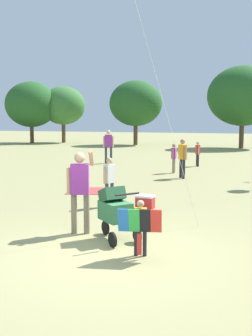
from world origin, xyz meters
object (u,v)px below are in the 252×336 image
Objects in this scene: cooler_box at (145,202)px; person_red_shirt at (109,178)px; child_with_butterfly_kite at (140,223)px; person_adult_flyer at (80,185)px; person_couple_left at (174,156)px; picnic_blanket at (86,191)px; person_back_turned at (108,144)px; person_kid_running at (198,152)px; person_sitting_far at (182,155)px; stroller at (115,208)px.

person_red_shirt is at bearing -174.72° from cooler_box.
child_with_butterfly_kite reaches higher than cooler_box.
person_couple_left is (-0.39, 9.79, -0.25)m from person_adult_flyer.
picnic_blanket is (-1.63, -5.27, -0.73)m from person_couple_left.
person_kid_running is at bearing 1.83° from person_back_turned.
person_red_shirt is at bearing -67.74° from person_back_turned.
person_red_shirt reaches higher than person_kid_running.
person_adult_flyer is at bearing -91.94° from person_sitting_far.
person_back_turned reaches higher than stroller.
person_back_turned reaches higher than person_adult_flyer.
person_back_turned is 3.83× the size of cooler_box.
person_back_turned is (-4.58, -0.15, 0.30)m from person_kid_running.
person_sitting_far reaches higher than person_couple_left.
person_couple_left is 7.20m from cooler_box.
person_red_shirt reaches higher than cooler_box.
person_kid_running is (0.54, 10.03, -0.05)m from person_red_shirt.
person_adult_flyer is at bearing -70.32° from person_back_turned.
stroller is at bearing 134.25° from child_with_butterfly_kite.
stroller is at bearing -83.15° from person_couple_left.
person_adult_flyer is 12.62m from person_kid_running.
stroller is 5.52m from picnic_blanket.
person_adult_flyer is at bearing -87.73° from person_couple_left.
person_red_shirt is 10.69m from person_back_turned.
person_adult_flyer reaches higher than picnic_blanket.
person_red_shirt is 2.63m from picnic_blanket.
person_kid_running reaches higher than child_with_butterfly_kite.
person_couple_left is 4.88m from person_back_turned.
person_couple_left is 5.56m from picnic_blanket.
picnic_blanket is (-2.83, 4.70, -0.60)m from stroller.
stroller is at bearing -67.37° from person_back_turned.
child_with_butterfly_kite is 14.72m from person_back_turned.
person_red_shirt reaches higher than picnic_blanket.
person_couple_left reaches higher than child_with_butterfly_kite.
person_adult_flyer is at bearing -101.44° from cooler_box.
picnic_blanket is (-2.30, -3.84, -0.89)m from person_sitting_far.
person_kid_running is at bearing 96.08° from child_with_butterfly_kite.
person_couple_left is (-0.67, 1.43, -0.16)m from person_sitting_far.
person_kid_running is 8.40m from picnic_blanket.
person_sitting_far reaches higher than stroller.
person_back_turned is (-4.74, 4.11, 0.12)m from person_sitting_far.
person_red_shirt is 0.85× the size of person_sitting_far.
person_kid_running is 2.69× the size of cooler_box.
person_back_turned is 11.03m from cooler_box.
person_adult_flyer reaches higher than person_sitting_far.
person_couple_left is (-1.20, 9.97, 0.13)m from stroller.
stroller is 3.02m from person_red_shirt.
child_with_butterfly_kite is 0.73× the size of picnic_blanket.
cooler_box is at bearing 95.43° from stroller.
picnic_blanket is (-3.59, 5.48, -0.57)m from child_with_butterfly_kite.
person_red_shirt is (-0.41, 2.58, -0.22)m from person_adult_flyer.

